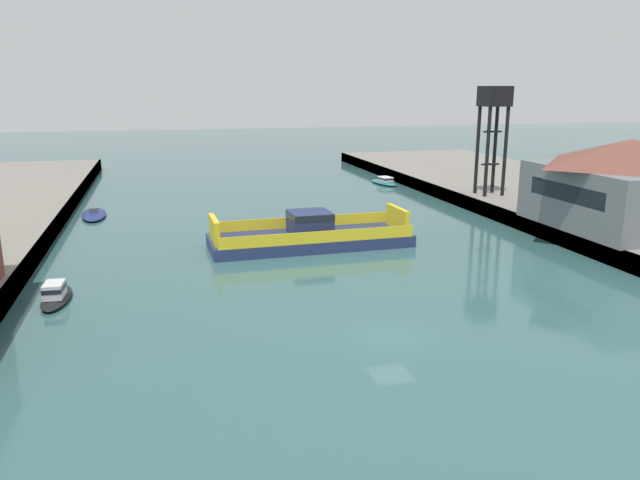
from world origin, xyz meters
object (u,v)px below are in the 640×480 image
object	(u,v)px
moored_boat_near_left	(94,214)
moored_boat_mid_left	(384,181)
warehouse_shed	(628,183)
crane_tower	(494,111)
chain_ferry	(310,235)
moored_boat_near_right	(56,294)

from	to	relation	value
moored_boat_near_left	moored_boat_mid_left	world-z (taller)	moored_boat_mid_left
warehouse_shed	crane_tower	xyz separation A→B (m)	(-3.19, 20.03, 6.22)
chain_ferry	moored_boat_near_right	world-z (taller)	chain_ferry
moored_boat_near_left	warehouse_shed	bearing A→B (deg)	-27.66
warehouse_shed	crane_tower	size ratio (longest dim) A/B	1.15
moored_boat_near_left	warehouse_shed	xyz separation A→B (m)	(51.59, -27.04, 5.72)
chain_ferry	moored_boat_mid_left	bearing A→B (deg)	59.05
moored_boat_near_left	moored_boat_near_right	xyz separation A→B (m)	(0.17, -30.97, 0.31)
crane_tower	moored_boat_near_right	bearing A→B (deg)	-153.59
warehouse_shed	moored_boat_mid_left	bearing A→B (deg)	102.32
chain_ferry	moored_boat_near_left	distance (m)	29.52
moored_boat_near_left	crane_tower	bearing A→B (deg)	-8.25
crane_tower	moored_boat_near_left	bearing A→B (deg)	171.75
moored_boat_mid_left	moored_boat_near_left	bearing A→B (deg)	-160.93
moored_boat_mid_left	crane_tower	distance (m)	25.37
moored_boat_near_left	moored_boat_near_right	world-z (taller)	moored_boat_near_right
moored_boat_near_left	warehouse_shed	size ratio (longest dim) A/B	0.54
crane_tower	moored_boat_mid_left	bearing A→B (deg)	105.27
moored_boat_mid_left	moored_boat_near_right	bearing A→B (deg)	-132.82
chain_ferry	moored_boat_mid_left	world-z (taller)	chain_ferry
moored_boat_near_right	moored_boat_mid_left	size ratio (longest dim) A/B	0.81
moored_boat_near_right	crane_tower	bearing A→B (deg)	26.41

